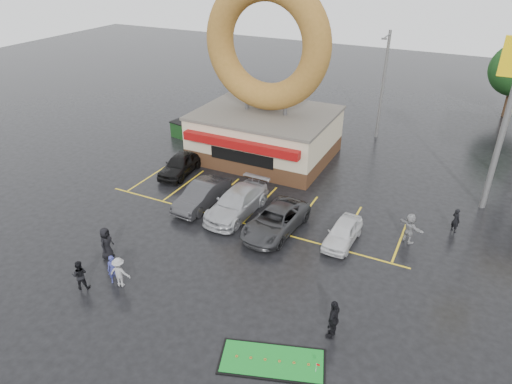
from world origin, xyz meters
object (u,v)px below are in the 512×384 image
at_px(streetlight_left, 230,68).
at_px(car_grey, 276,221).
at_px(car_black, 180,164).
at_px(donut_shop, 266,102).
at_px(putting_green, 272,361).
at_px(car_dgrey, 202,195).
at_px(streetlight_mid, 383,83).
at_px(person_blue, 113,269).
at_px(dumpster, 183,130).
at_px(car_silver, 237,202).
at_px(person_cameraman, 333,319).
at_px(car_white, 343,233).

height_order(streetlight_left, car_grey, streetlight_left).
bearing_deg(car_black, donut_shop, 47.15).
distance_m(donut_shop, putting_green, 20.87).
bearing_deg(car_dgrey, streetlight_mid, 69.36).
distance_m(donut_shop, person_blue, 17.63).
height_order(streetlight_mid, car_dgrey, streetlight_mid).
distance_m(streetlight_mid, car_dgrey, 18.75).
distance_m(dumpster, putting_green, 25.54).
bearing_deg(person_blue, car_silver, 29.43).
xyz_separation_m(streetlight_mid, car_silver, (-4.83, -16.66, -3.99)).
xyz_separation_m(car_black, person_blue, (4.04, -11.68, 0.01)).
bearing_deg(streetlight_left, person_cameraman, -52.16).
height_order(streetlight_left, car_silver, streetlight_left).
height_order(person_blue, dumpster, person_blue).
xyz_separation_m(streetlight_mid, car_black, (-11.25, -13.51, -4.02)).
distance_m(car_silver, putting_green, 11.79).
bearing_deg(car_silver, streetlight_mid, 76.76).
bearing_deg(dumpster, car_grey, -25.62).
bearing_deg(donut_shop, putting_green, -63.85).
distance_m(streetlight_left, putting_green, 30.26).
bearing_deg(car_black, streetlight_left, 96.94).
bearing_deg(person_blue, streetlight_mid, 29.04).
distance_m(streetlight_mid, car_grey, 17.98).
xyz_separation_m(car_grey, car_white, (3.87, 0.66, -0.10)).
bearing_deg(streetlight_mid, car_dgrey, -113.61).
height_order(car_dgrey, car_grey, car_dgrey).
relative_size(car_dgrey, person_blue, 3.01).
relative_size(streetlight_left, putting_green, 1.91).
relative_size(streetlight_left, car_grey, 1.72).
relative_size(donut_shop, person_cameraman, 6.96).
height_order(car_dgrey, person_cameraman, person_cameraman).
bearing_deg(putting_green, car_dgrey, 134.56).
bearing_deg(car_silver, person_blue, -102.65).
height_order(streetlight_left, person_cameraman, streetlight_left).
relative_size(car_white, putting_green, 0.79).
xyz_separation_m(car_dgrey, car_grey, (5.49, -0.63, -0.04)).
xyz_separation_m(car_silver, car_white, (6.86, -0.10, -0.16)).
distance_m(car_black, car_dgrey, 5.10).
bearing_deg(person_cameraman, streetlight_mid, -167.09).
distance_m(person_cameraman, dumpster, 25.08).
bearing_deg(car_grey, putting_green, -61.57).
distance_m(car_silver, dumpster, 13.93).
xyz_separation_m(streetlight_mid, car_dgrey, (-7.34, -16.78, -4.02)).
relative_size(car_dgrey, dumpster, 2.59).
distance_m(car_silver, car_grey, 3.08).
bearing_deg(person_blue, car_white, -2.60).
bearing_deg(car_dgrey, donut_shop, 90.79).
xyz_separation_m(streetlight_left, car_silver, (9.17, -15.66, -3.99)).
xyz_separation_m(car_dgrey, car_white, (9.36, 0.02, -0.14)).
distance_m(donut_shop, car_silver, 9.70).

